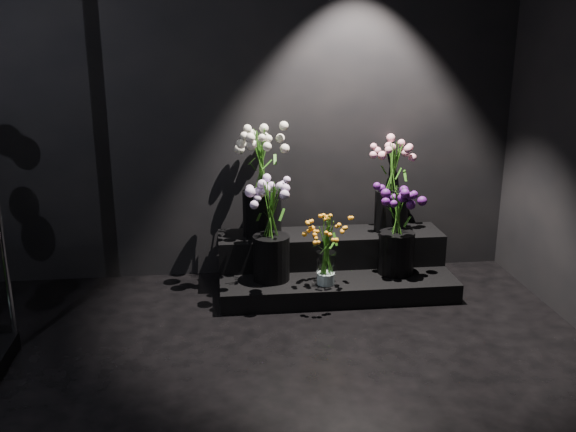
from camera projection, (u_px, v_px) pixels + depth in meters
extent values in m
plane|color=black|center=(268.00, 425.00, 3.05)|extent=(4.00, 4.00, 0.00)
plane|color=black|center=(243.00, 87.00, 4.55)|extent=(4.00, 0.00, 4.00)
plane|color=black|center=(403.00, 409.00, 0.74)|extent=(4.00, 0.00, 4.00)
cube|color=black|center=(334.00, 280.00, 4.61)|extent=(1.64, 0.73, 0.14)
cube|color=black|center=(330.00, 248.00, 4.73)|extent=(1.64, 0.36, 0.23)
cylinder|color=white|center=(326.00, 268.00, 4.32)|extent=(0.13, 0.13, 0.23)
cylinder|color=black|center=(271.00, 258.00, 4.39)|extent=(0.25, 0.25, 0.31)
cylinder|color=black|center=(396.00, 253.00, 4.51)|extent=(0.25, 0.25, 0.30)
cylinder|color=black|center=(262.00, 213.00, 4.61)|extent=(0.28, 0.28, 0.33)
cylinder|color=black|center=(391.00, 211.00, 4.70)|extent=(0.24, 0.24, 0.31)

